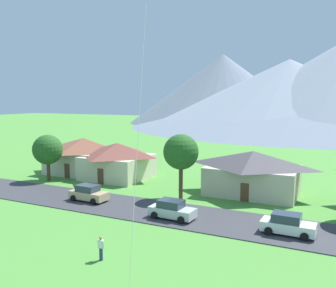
{
  "coord_description": "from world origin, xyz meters",
  "views": [
    {
      "loc": [
        10.71,
        -3.97,
        10.87
      ],
      "look_at": [
        -0.09,
        18.03,
        7.82
      ],
      "focal_mm": 39.13,
      "sensor_mm": 36.0,
      "label": 1
    }
  ],
  "objects_px": {
    "tree_left_of_center": "(48,150)",
    "house_leftmost": "(118,160)",
    "parked_car_white_west_end": "(288,224)",
    "house_rightmost": "(84,155)",
    "tree_near_left": "(181,152)",
    "parked_car_tan_mid_east": "(89,193)",
    "watcher_person": "(101,248)",
    "house_left_center": "(253,172)",
    "parked_car_silver_mid_west": "(172,210)"
  },
  "relations": [
    {
      "from": "tree_near_left",
      "to": "watcher_person",
      "type": "distance_m",
      "value": 17.02
    },
    {
      "from": "tree_near_left",
      "to": "parked_car_tan_mid_east",
      "type": "xyz_separation_m",
      "value": [
        -8.38,
        -5.28,
        -4.26
      ]
    },
    {
      "from": "tree_left_of_center",
      "to": "house_leftmost",
      "type": "bearing_deg",
      "value": 36.01
    },
    {
      "from": "tree_near_left",
      "to": "tree_left_of_center",
      "type": "relative_size",
      "value": 1.15
    },
    {
      "from": "parked_car_white_west_end",
      "to": "parked_car_tan_mid_east",
      "type": "relative_size",
      "value": 0.99
    },
    {
      "from": "tree_left_of_center",
      "to": "parked_car_tan_mid_east",
      "type": "xyz_separation_m",
      "value": [
        11.03,
        -5.57,
        -3.29
      ]
    },
    {
      "from": "tree_left_of_center",
      "to": "parked_car_white_west_end",
      "type": "height_order",
      "value": "tree_left_of_center"
    },
    {
      "from": "tree_left_of_center",
      "to": "parked_car_white_west_end",
      "type": "xyz_separation_m",
      "value": [
        31.49,
        -6.32,
        -3.29
      ]
    },
    {
      "from": "tree_near_left",
      "to": "tree_left_of_center",
      "type": "height_order",
      "value": "tree_near_left"
    },
    {
      "from": "house_rightmost",
      "to": "parked_car_tan_mid_east",
      "type": "height_order",
      "value": "house_rightmost"
    },
    {
      "from": "watcher_person",
      "to": "parked_car_white_west_end",
      "type": "bearing_deg",
      "value": 44.36
    },
    {
      "from": "house_leftmost",
      "to": "parked_car_tan_mid_east",
      "type": "xyz_separation_m",
      "value": [
        3.65,
        -10.93,
        -1.65
      ]
    },
    {
      "from": "house_rightmost",
      "to": "tree_near_left",
      "type": "distance_m",
      "value": 19.49
    },
    {
      "from": "tree_left_of_center",
      "to": "parked_car_silver_mid_west",
      "type": "height_order",
      "value": "tree_left_of_center"
    },
    {
      "from": "tree_near_left",
      "to": "tree_left_of_center",
      "type": "xyz_separation_m",
      "value": [
        -19.41,
        0.29,
        -0.97
      ]
    },
    {
      "from": "tree_left_of_center",
      "to": "house_rightmost",
      "type": "bearing_deg",
      "value": 79.45
    },
    {
      "from": "house_leftmost",
      "to": "house_left_center",
      "type": "height_order",
      "value": "house_left_center"
    },
    {
      "from": "parked_car_silver_mid_west",
      "to": "tree_near_left",
      "type": "bearing_deg",
      "value": 107.5
    },
    {
      "from": "house_rightmost",
      "to": "parked_car_tan_mid_east",
      "type": "relative_size",
      "value": 2.39
    },
    {
      "from": "house_rightmost",
      "to": "tree_near_left",
      "type": "relative_size",
      "value": 1.44
    },
    {
      "from": "tree_left_of_center",
      "to": "parked_car_silver_mid_west",
      "type": "distance_m",
      "value": 22.79
    },
    {
      "from": "house_left_center",
      "to": "tree_left_of_center",
      "type": "bearing_deg",
      "value": -169.02
    },
    {
      "from": "watcher_person",
      "to": "house_rightmost",
      "type": "bearing_deg",
      "value": 131.02
    },
    {
      "from": "house_left_center",
      "to": "tree_near_left",
      "type": "relative_size",
      "value": 1.51
    },
    {
      "from": "house_rightmost",
      "to": "parked_car_white_west_end",
      "type": "relative_size",
      "value": 2.41
    },
    {
      "from": "tree_near_left",
      "to": "parked_car_silver_mid_west",
      "type": "bearing_deg",
      "value": -72.5
    },
    {
      "from": "parked_car_tan_mid_east",
      "to": "watcher_person",
      "type": "xyz_separation_m",
      "value": [
        9.84,
        -11.14,
        0.01
      ]
    },
    {
      "from": "house_left_center",
      "to": "house_rightmost",
      "type": "height_order",
      "value": "house_rightmost"
    },
    {
      "from": "house_left_center",
      "to": "watcher_person",
      "type": "relative_size",
      "value": 6.39
    },
    {
      "from": "house_left_center",
      "to": "parked_car_white_west_end",
      "type": "relative_size",
      "value": 2.53
    },
    {
      "from": "house_left_center",
      "to": "parked_car_silver_mid_west",
      "type": "relative_size",
      "value": 2.5
    },
    {
      "from": "tree_left_of_center",
      "to": "watcher_person",
      "type": "height_order",
      "value": "tree_left_of_center"
    },
    {
      "from": "tree_near_left",
      "to": "parked_car_tan_mid_east",
      "type": "bearing_deg",
      "value": -147.76
    },
    {
      "from": "tree_near_left",
      "to": "parked_car_silver_mid_west",
      "type": "distance_m",
      "value": 8.11
    },
    {
      "from": "house_leftmost",
      "to": "watcher_person",
      "type": "bearing_deg",
      "value": -58.57
    },
    {
      "from": "parked_car_silver_mid_west",
      "to": "house_rightmost",
      "type": "bearing_deg",
      "value": 147.7
    },
    {
      "from": "tree_near_left",
      "to": "parked_car_white_west_end",
      "type": "height_order",
      "value": "tree_near_left"
    },
    {
      "from": "tree_left_of_center",
      "to": "watcher_person",
      "type": "xyz_separation_m",
      "value": [
        20.87,
        -16.71,
        -3.28
      ]
    },
    {
      "from": "parked_car_white_west_end",
      "to": "house_rightmost",
      "type": "bearing_deg",
      "value": 157.92
    },
    {
      "from": "house_leftmost",
      "to": "house_rightmost",
      "type": "bearing_deg",
      "value": 174.2
    },
    {
      "from": "parked_car_tan_mid_east",
      "to": "watcher_person",
      "type": "distance_m",
      "value": 14.86
    },
    {
      "from": "house_left_center",
      "to": "house_leftmost",
      "type": "bearing_deg",
      "value": 179.01
    },
    {
      "from": "house_rightmost",
      "to": "watcher_person",
      "type": "distance_m",
      "value": 30.15
    },
    {
      "from": "parked_car_silver_mid_west",
      "to": "watcher_person",
      "type": "distance_m",
      "value": 9.85
    },
    {
      "from": "tree_left_of_center",
      "to": "parked_car_tan_mid_east",
      "type": "bearing_deg",
      "value": -26.79
    },
    {
      "from": "watcher_person",
      "to": "tree_near_left",
      "type": "bearing_deg",
      "value": 95.1
    },
    {
      "from": "house_left_center",
      "to": "tree_near_left",
      "type": "xyz_separation_m",
      "value": [
        -6.57,
        -5.33,
        2.55
      ]
    },
    {
      "from": "parked_car_tan_mid_east",
      "to": "watcher_person",
      "type": "bearing_deg",
      "value": -48.54
    },
    {
      "from": "parked_car_tan_mid_east",
      "to": "house_left_center",
      "type": "bearing_deg",
      "value": 35.37
    },
    {
      "from": "house_leftmost",
      "to": "house_rightmost",
      "type": "distance_m",
      "value": 6.3
    }
  ]
}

